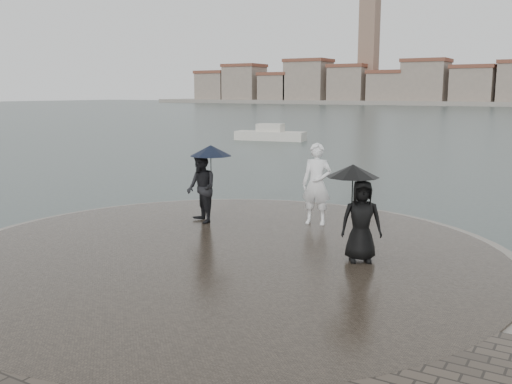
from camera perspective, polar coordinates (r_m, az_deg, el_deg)
The scene contains 6 objects.
ground at distance 10.00m, azimuth -14.68°, elevation -12.36°, with size 400.00×400.00×0.00m, color #2B3835.
kerb_ring at distance 12.48m, azimuth -3.10°, elevation -6.74°, with size 12.50×12.50×0.32m, color gray.
quay_tip at distance 12.47m, azimuth -3.10°, elevation -6.64°, with size 11.90×11.90×0.36m, color #2D261E.
statue at distance 14.73m, azimuth 6.09°, elevation 0.81°, with size 0.77×0.50×2.10m, color white.
visitor_left at distance 14.87m, azimuth -5.28°, elevation 1.26°, with size 1.35×1.17×2.04m.
visitor_right at distance 11.63m, azimuth 10.24°, elevation -1.38°, with size 1.27×1.08×1.95m.
Camera 1 is at (6.73, -6.38, 3.75)m, focal length 40.00 mm.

